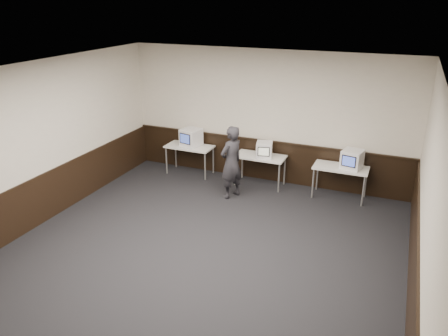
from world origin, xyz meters
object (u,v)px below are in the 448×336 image
(emac_center, at_px, (264,150))
(desk_right, at_px, (341,170))
(desk_center, at_px, (260,159))
(emac_left, at_px, (191,137))
(person, at_px, (231,162))
(desk_left, at_px, (190,148))
(emac_right, at_px, (352,159))

(emac_center, bearing_deg, desk_right, -11.91)
(desk_center, height_order, desk_right, same)
(emac_left, height_order, person, person)
(desk_left, xyz_separation_m, emac_right, (4.02, 0.01, 0.28))
(emac_center, relative_size, emac_right, 0.90)
(desk_center, xyz_separation_m, emac_left, (-1.87, 0.03, 0.29))
(emac_right, bearing_deg, desk_right, -165.09)
(emac_center, xyz_separation_m, emac_right, (2.01, 0.07, 0.03))
(emac_left, height_order, emac_right, emac_left)
(desk_left, bearing_deg, emac_center, -1.50)
(emac_center, distance_m, person, 0.99)
(desk_left, xyz_separation_m, person, (1.51, -0.90, 0.16))
(emac_left, xyz_separation_m, emac_center, (1.98, -0.09, -0.04))
(desk_right, xyz_separation_m, emac_center, (-1.79, -0.05, 0.26))
(desk_right, height_order, emac_center, emac_center)
(desk_left, bearing_deg, desk_right, 0.00)
(desk_center, distance_m, emac_left, 1.89)
(desk_center, relative_size, emac_center, 2.59)
(person, bearing_deg, emac_right, 134.90)
(emac_left, relative_size, person, 0.33)
(emac_center, bearing_deg, desk_center, 140.84)
(emac_left, relative_size, emac_right, 1.07)
(desk_left, height_order, emac_center, emac_center)
(desk_left, distance_m, desk_right, 3.80)
(emac_center, bearing_deg, person, -134.06)
(emac_center, distance_m, emac_right, 2.01)
(desk_right, xyz_separation_m, emac_right, (0.22, 0.01, 0.28))
(desk_right, relative_size, person, 0.71)
(desk_right, relative_size, emac_center, 2.59)
(desk_center, height_order, emac_right, emac_right)
(emac_right, xyz_separation_m, person, (-2.51, -0.91, -0.12))
(emac_right, relative_size, person, 0.31)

